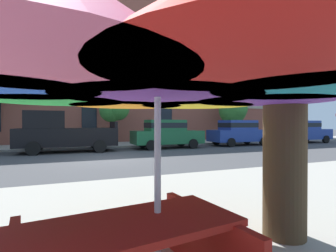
{
  "coord_description": "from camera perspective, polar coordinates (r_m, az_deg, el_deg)",
  "views": [
    {
      "loc": [
        -1.71,
        -11.11,
        1.56
      ],
      "look_at": [
        4.1,
        3.2,
        1.4
      ],
      "focal_mm": 27.2,
      "sensor_mm": 36.0,
      "label": 1
    }
  ],
  "objects": [
    {
      "name": "ground_plane",
      "position": [
        11.35,
        -13.35,
        -7.32
      ],
      "size": [
        120.0,
        120.0,
        0.0
      ],
      "primitive_type": "plane",
      "color": "#424244"
    },
    {
      "name": "sidewalk_far",
      "position": [
        18.05,
        -16.64,
        -4.2
      ],
      "size": [
        56.0,
        3.6,
        0.12
      ],
      "primitive_type": "cube",
      "color": "#9E998E",
      "rests_on": "ground"
    },
    {
      "name": "apartment_building",
      "position": [
        26.6,
        -18.39,
        11.04
      ],
      "size": [
        43.72,
        12.08,
        12.8
      ],
      "color": "#934C3D",
      "rests_on": "ground"
    },
    {
      "name": "pickup_black",
      "position": [
        14.82,
        -22.46,
        -1.51
      ],
      "size": [
        5.1,
        2.12,
        2.2
      ],
      "color": "black",
      "rests_on": "ground"
    },
    {
      "name": "sedan_green",
      "position": [
        15.96,
        -0.33,
        -1.6
      ],
      "size": [
        4.4,
        1.98,
        1.78
      ],
      "color": "#195933",
      "rests_on": "ground"
    },
    {
      "name": "sedan_blue",
      "position": [
        18.73,
        15.62,
        -1.3
      ],
      "size": [
        4.4,
        1.98,
        1.78
      ],
      "color": "navy",
      "rests_on": "ground"
    },
    {
      "name": "sedan_blue_midblock",
      "position": [
        23.11,
        28.05,
        -0.99
      ],
      "size": [
        4.4,
        1.98,
        1.78
      ],
      "color": "navy",
      "rests_on": "ground"
    },
    {
      "name": "street_tree_middle",
      "position": [
        18.62,
        -12.17,
        4.08
      ],
      "size": [
        2.15,
        1.88,
        3.88
      ],
      "color": "#4C3823",
      "rests_on": "ground"
    },
    {
      "name": "street_tree_right",
      "position": [
        22.65,
        14.51,
        3.52
      ],
      "size": [
        2.36,
        2.52,
        3.88
      ],
      "color": "#4C3823",
      "rests_on": "ground"
    },
    {
      "name": "patio_umbrella",
      "position": [
        2.3,
        -2.35,
        13.31
      ],
      "size": [
        3.83,
        3.83,
        2.4
      ],
      "color": "silver",
      "rests_on": "ground"
    }
  ]
}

